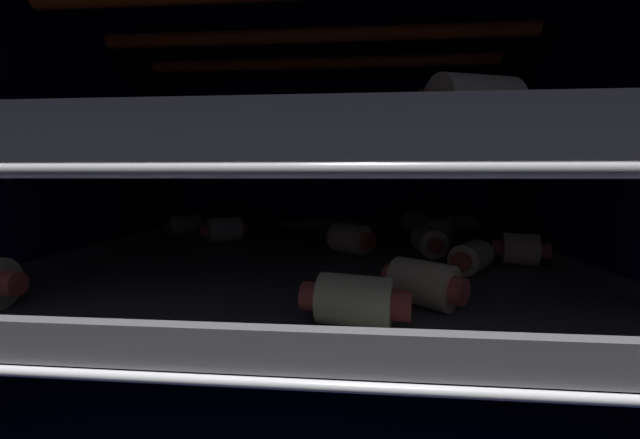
{
  "coord_description": "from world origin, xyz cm",
  "views": [
    {
      "loc": [
        3.57,
        -36.34,
        19.57
      ],
      "look_at": [
        0.0,
        7.55,
        14.03
      ],
      "focal_mm": 20.05,
      "sensor_mm": 36.0,
      "label": 1
    }
  ],
  "objects": [
    {
      "name": "pig_in_blanket_lower_1",
      "position": [
        -12.26,
        7.34,
        12.63
      ],
      "size": [
        5.75,
        4.92,
        3.18
      ],
      "rotation": [
        0.0,
        0.0,
        2.19
      ],
      "color": "beige",
      "rests_on": "baking_tray_lower"
    },
    {
      "name": "heating_element",
      "position": [
        0.0,
        0.0,
        32.98
      ],
      "size": [
        41.84,
        18.6,
        1.35
      ],
      "color": "#F25919"
    },
    {
      "name": "pig_in_blanket_lower_5",
      "position": [
        15.49,
        10.69,
        12.49
      ],
      "size": [
        4.56,
        3.99,
        2.9
      ],
      "rotation": [
        0.0,
        0.0,
        1.11
      ],
      "color": "beige",
      "rests_on": "baking_tray_lower"
    },
    {
      "name": "pig_in_blanket_upper_2",
      "position": [
        -10.55,
        -2.01,
        22.38
      ],
      "size": [
        5.8,
        3.5,
        2.46
      ],
      "rotation": [
        0.0,
        0.0,
        1.26
      ],
      "color": "beige",
      "rests_on": "baking_tray_upper"
    },
    {
      "name": "pig_in_blanket_lower_10",
      "position": [
        -19.95,
        13.0,
        12.42
      ],
      "size": [
        5.39,
        4.42,
        2.77
      ],
      "rotation": [
        0.0,
        0.0,
        5.25
      ],
      "color": "beige",
      "rests_on": "baking_tray_lower"
    },
    {
      "name": "pig_in_blanket_lower_2",
      "position": [
        19.61,
        16.57,
        12.43
      ],
      "size": [
        5.83,
        3.01,
        2.79
      ],
      "rotation": [
        0.0,
        0.0,
        4.65
      ],
      "color": "beige",
      "rests_on": "baking_tray_lower"
    },
    {
      "name": "pig_in_blanket_upper_5",
      "position": [
        -13.65,
        -10.7,
        22.56
      ],
      "size": [
        5.12,
        3.7,
        2.82
      ],
      "rotation": [
        0.0,
        0.0,
        5.0
      ],
      "color": "beige",
      "rests_on": "baking_tray_upper"
    },
    {
      "name": "ground_plane",
      "position": [
        0.0,
        0.0,
        -0.6
      ],
      "size": [
        54.69,
        49.44,
        1.2
      ],
      "primitive_type": "cube",
      "color": "#0C1138"
    },
    {
      "name": "oven_wall_left",
      "position": [
        -26.75,
        0.0,
        17.51
      ],
      "size": [
        1.2,
        47.04,
        35.02
      ],
      "primitive_type": "cube",
      "color": "#0C1138",
      "rests_on": "ground_plane"
    },
    {
      "name": "pig_in_blanket_upper_3",
      "position": [
        15.87,
        13.47,
        22.56
      ],
      "size": [
        3.76,
        5.4,
        2.83
      ],
      "rotation": [
        0.0,
        0.0,
        2.78
      ],
      "color": "beige",
      "rests_on": "baking_tray_upper"
    },
    {
      "name": "oven_rack_lower",
      "position": [
        0.0,
        0.0,
        9.86
      ],
      "size": [
        49.72,
        46.1,
        0.52
      ],
      "color": "#B7B7BC"
    },
    {
      "name": "pig_in_blanket_upper_1",
      "position": [
        16.27,
        8.26,
        22.38
      ],
      "size": [
        4.72,
        2.59,
        2.47
      ],
      "rotation": [
        0.0,
        0.0,
        4.76
      ],
      "color": "beige",
      "rests_on": "baking_tray_upper"
    },
    {
      "name": "pig_in_blanket_lower_6",
      "position": [
        12.09,
        1.8,
        12.52
      ],
      "size": [
        3.24,
        5.39,
        2.97
      ],
      "rotation": [
        0.0,
        0.0,
        3.21
      ],
      "color": "beige",
      "rests_on": "baking_tray_lower"
    },
    {
      "name": "oven_ceiling",
      "position": [
        0.0,
        0.0,
        35.62
      ],
      "size": [
        54.69,
        49.44,
        1.2
      ],
      "primitive_type": "cube",
      "color": "#0C1138"
    },
    {
      "name": "baking_tray_upper",
      "position": [
        0.0,
        0.0,
        20.83
      ],
      "size": [
        46.52,
        41.53,
        2.81
      ],
      "color": "silver",
      "rests_on": "oven_rack_upper"
    },
    {
      "name": "pig_in_blanket_lower_7",
      "position": [
        3.97,
        -16.84,
        12.5
      ],
      "size": [
        6.42,
        3.72,
        2.93
      ],
      "rotation": [
        0.0,
        0.0,
        1.36
      ],
      "color": "beige",
      "rests_on": "baking_tray_lower"
    },
    {
      "name": "oven_wall_back",
      "position": [
        0.0,
        24.12,
        17.51
      ],
      "size": [
        54.69,
        1.2,
        35.02
      ],
      "primitive_type": "cube",
      "color": "#0C1138",
      "rests_on": "ground_plane"
    },
    {
      "name": "pig_in_blanket_lower_9",
      "position": [
        19.77,
        -1.69,
        12.56
      ],
      "size": [
        5.17,
        3.7,
        3.04
      ],
      "rotation": [
        0.0,
        0.0,
        4.45
      ],
      "color": "beige",
      "rests_on": "baking_tray_lower"
    },
    {
      "name": "pig_in_blanket_lower_0",
      "position": [
        8.46,
        -13.28,
        12.52
      ],
      "size": [
        5.35,
        4.76,
        2.98
      ],
      "rotation": [
        0.0,
        0.0,
        0.9
      ],
      "color": "beige",
      "rests_on": "baking_tray_lower"
    },
    {
      "name": "pig_in_blanket_lower_8",
      "position": [
        13.65,
        17.6,
        12.48
      ],
      "size": [
        5.29,
        3.96,
        2.88
      ],
      "rotation": [
        0.0,
        0.0,
        1.18
      ],
      "color": "beige",
      "rests_on": "baking_tray_lower"
    },
    {
      "name": "oven_wall_right",
      "position": [
        26.75,
        0.0,
        17.51
      ],
      "size": [
        1.2,
        47.04,
        35.02
      ],
      "primitive_type": "cube",
      "color": "#0C1138",
      "rests_on": "ground_plane"
    },
    {
      "name": "pig_in_blanket_lower_11",
      "position": [
        3.75,
        2.08,
        12.64
      ],
      "size": [
        5.58,
        4.87,
        3.21
      ],
      "rotation": [
        0.0,
        0.0,
        0.92
      ],
      "color": "beige",
      "rests_on": "baking_tray_lower"
    },
    {
      "name": "pig_in_blanket_upper_4",
      "position": [
        9.58,
        -17.5,
        22.79
      ],
      "size": [
        5.87,
        4.29,
        3.29
      ],
      "rotation": [
        0.0,
        0.0,
        1.87
      ],
      "color": "beige",
      "rests_on": "baking_tray_upper"
    },
    {
      "name": "pig_in_blanket_lower_4",
      "position": [
        14.32,
        -4.7,
        12.38
      ],
      "size": [
        4.67,
        5.44,
        2.69
      ],
      "rotation": [
        0.0,
        0.0,
        5.63
      ],
      "color": "beige",
      "rests_on": "baking_tray_lower"
    },
    {
      "name": "pig_in_blanket_upper_0",
      "position": [
        -18.36,
        -10.57,
        22.75
      ],
      "size": [
        4.42,
        5.81,
        3.2
      ],
      "rotation": [
        0.0,
        0.0,
        3.49
      ],
      "color": "beige",
      "rests_on": "baking_tray_upper"
    },
    {
      "name": "baking_tray_lower",
      "position": [
        0.0,
        0.0,
        10.68
      ],
      "size": [
        46.52,
        41.53,
        2.23
      ],
      "color": "#4C4C51",
      "rests_on": "oven_rack_lower"
    },
    {
      "name": "oven_rack_upper",
      "position": [
        0.0,
        0.0,
        19.78
      ],
      "size": [
        49.97,
        46.1,
        0.77
      ],
      "color": "#B7B7BC"
    }
  ]
}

